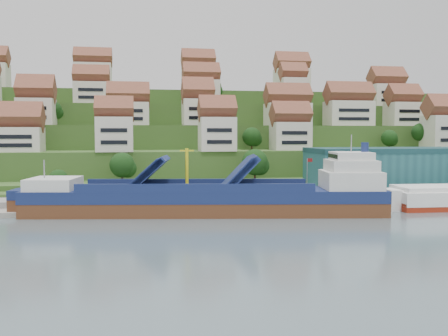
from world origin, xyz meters
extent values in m
plane|color=slate|center=(0.00, 0.00, 0.00)|extent=(300.00, 300.00, 0.00)
cube|color=gray|center=(20.00, 15.00, 1.10)|extent=(180.00, 14.00, 2.20)
cube|color=#2D4C1E|center=(0.00, 86.00, 2.00)|extent=(260.00, 128.00, 4.00)
cube|color=#2D4C1E|center=(0.00, 91.00, 5.50)|extent=(260.00, 118.00, 11.00)
cube|color=#2D4C1E|center=(0.00, 99.00, 9.00)|extent=(260.00, 102.00, 18.00)
cube|color=#2D4C1E|center=(0.00, 107.00, 12.50)|extent=(260.00, 86.00, 25.00)
cube|color=#2D4C1E|center=(0.00, 116.00, 15.50)|extent=(260.00, 68.00, 31.00)
cube|color=silver|center=(-48.84, 39.80, 14.11)|extent=(12.02, 8.57, 6.22)
cube|color=silver|center=(-24.50, 35.17, 15.40)|extent=(9.24, 7.03, 8.81)
cube|color=silver|center=(1.96, 35.32, 15.44)|extent=(9.27, 7.62, 8.89)
cube|color=silver|center=(23.69, 40.36, 14.89)|extent=(10.35, 7.73, 7.78)
cube|color=silver|center=(70.55, 38.94, 15.94)|extent=(11.40, 8.31, 9.87)
cube|color=silver|center=(-46.75, 53.83, 21.71)|extent=(9.83, 8.98, 7.42)
cube|color=silver|center=(-21.23, 54.16, 21.33)|extent=(11.74, 7.90, 6.67)
cube|color=silver|center=(-1.06, 52.21, 21.83)|extent=(8.87, 8.56, 7.66)
cube|color=silver|center=(27.82, 56.45, 21.51)|extent=(13.54, 8.36, 7.03)
cube|color=silver|center=(47.77, 55.56, 21.93)|extent=(14.38, 8.18, 7.87)
cube|color=silver|center=(66.61, 55.68, 21.82)|extent=(10.11, 8.04, 7.65)
cube|color=silver|center=(-32.88, 69.96, 28.43)|extent=(10.83, 7.30, 6.87)
cube|color=silver|center=(2.19, 69.45, 29.03)|extent=(11.59, 7.79, 8.05)
cube|color=silver|center=(33.68, 69.61, 29.67)|extent=(8.56, 7.14, 9.34)
cube|color=silver|center=(69.17, 71.55, 28.98)|extent=(11.88, 8.47, 7.96)
cube|color=silver|center=(-33.89, 89.78, 35.73)|extent=(12.70, 7.51, 9.45)
cube|color=silver|center=(3.42, 86.97, 35.53)|extent=(11.53, 8.15, 9.06)
cube|color=silver|center=(39.79, 90.20, 35.54)|extent=(12.45, 8.73, 9.08)
ellipsoid|color=#193F15|center=(10.02, 26.11, 8.50)|extent=(6.57, 6.57, 6.57)
ellipsoid|color=#193F15|center=(-22.48, 26.29, 8.16)|extent=(5.99, 5.99, 5.99)
ellipsoid|color=#193F15|center=(55.26, 43.11, 14.30)|extent=(4.87, 4.87, 4.87)
ellipsoid|color=#193F15|center=(65.47, 43.11, 16.05)|extent=(5.56, 5.56, 5.56)
ellipsoid|color=#193F15|center=(13.30, 43.66, 14.70)|extent=(5.38, 5.38, 5.38)
ellipsoid|color=#193F15|center=(45.92, 59.83, 23.26)|extent=(5.26, 5.26, 5.26)
ellipsoid|color=#193F15|center=(-54.03, 59.38, 21.71)|extent=(5.37, 5.37, 5.37)
ellipsoid|color=#193F15|center=(-42.79, 57.97, 22.61)|extent=(4.82, 4.82, 4.82)
ellipsoid|color=#193F15|center=(6.25, 73.21, 31.28)|extent=(6.70, 6.70, 6.70)
ellipsoid|color=#193F15|center=(33.78, 75.94, 29.52)|extent=(4.60, 4.60, 4.60)
ellipsoid|color=#193F15|center=(39.17, 73.97, 28.50)|extent=(4.83, 4.83, 4.83)
ellipsoid|color=#193F15|center=(-36.08, 19.00, 5.61)|extent=(4.31, 4.31, 4.31)
cube|color=#235B60|center=(52.00, 17.00, 7.20)|extent=(60.00, 15.00, 10.00)
cylinder|color=gray|center=(18.00, 10.00, 6.20)|extent=(0.16, 0.16, 8.00)
cube|color=maroon|center=(18.60, 10.00, 9.80)|extent=(1.20, 0.05, 0.80)
cube|color=brown|center=(-6.03, 0.32, 1.00)|extent=(69.73, 21.23, 4.42)
cube|color=navy|center=(-6.03, 0.32, 3.80)|extent=(69.75, 21.33, 2.30)
cube|color=silver|center=(-34.83, 4.87, 6.01)|extent=(10.30, 11.33, 2.30)
cube|color=#262628|center=(-7.77, 0.60, 4.95)|extent=(45.05, 15.80, 0.27)
cube|color=navy|center=(-17.38, 2.11, 7.95)|extent=(8.06, 10.67, 6.11)
cube|color=navy|center=(0.08, -0.64, 7.95)|extent=(7.73, 10.62, 6.46)
cylinder|color=yellow|center=(-9.52, 0.87, 8.84)|extent=(0.71, 0.71, 7.95)
cube|color=silver|center=(21.90, -4.09, 6.63)|extent=(12.05, 11.60, 3.53)
cube|color=silver|center=(21.90, -4.09, 9.45)|extent=(10.13, 10.28, 2.21)
cube|color=silver|center=(21.90, -4.09, 11.31)|extent=(8.22, 8.96, 1.59)
cylinder|color=navy|center=(24.52, -4.50, 12.99)|extent=(1.62, 1.62, 1.94)
camera|label=1|loc=(-19.13, -94.81, 15.73)|focal=40.00mm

